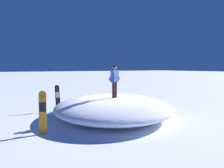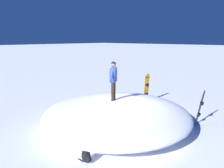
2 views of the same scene
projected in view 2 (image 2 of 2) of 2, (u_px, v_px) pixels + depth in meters
The scene contains 6 objects.
ground at pixel (123, 126), 8.68m from camera, with size 240.00×240.00×0.00m, color white.
snow_mound at pixel (117, 114), 8.66m from camera, with size 6.13×6.00×1.05m, color white.
snowboarder_standing at pixel (113, 77), 8.57m from camera, with size 0.92×0.55×1.66m.
snowboard_primary_upright at pixel (200, 107), 8.63m from camera, with size 0.28×0.27×1.55m.
snowboard_secondary_upright at pixel (147, 88), 11.75m from camera, with size 0.33×0.25×1.70m.
backpack_far at pixel (86, 156), 6.09m from camera, with size 0.24×0.50×0.44m.
Camera 2 is at (6.30, 5.09, 3.62)m, focal length 32.91 mm.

